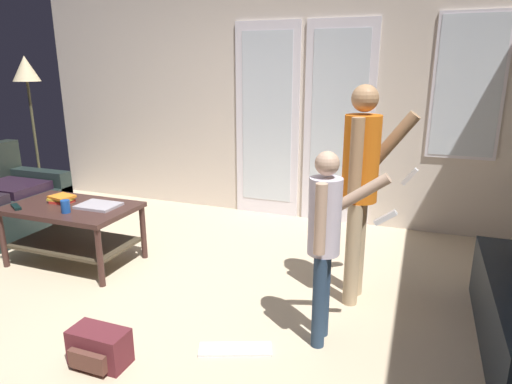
% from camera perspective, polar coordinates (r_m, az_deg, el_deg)
% --- Properties ---
extents(ground_plane, '(5.58, 4.98, 0.02)m').
position_cam_1_polar(ground_plane, '(3.27, -14.67, -15.39)').
color(ground_plane, beige).
extents(wall_back_with_doors, '(5.58, 0.09, 2.84)m').
position_cam_1_polar(wall_back_with_doors, '(4.97, 1.76, 12.61)').
color(wall_back_with_doors, beige).
rests_on(wall_back_with_doors, ground_plane).
extents(coffee_table, '(1.08, 0.65, 0.52)m').
position_cam_1_polar(coffee_table, '(4.12, -22.45, -3.49)').
color(coffee_table, '#3D2520').
rests_on(coffee_table, ground_plane).
extents(person_adult, '(0.50, 0.42, 1.55)m').
position_cam_1_polar(person_adult, '(3.13, 13.37, 1.87)').
color(person_adult, tan).
rests_on(person_adult, ground_plane).
extents(person_child, '(0.49, 0.33, 1.20)m').
position_cam_1_polar(person_child, '(2.64, 8.98, -5.12)').
color(person_child, '#293D56').
rests_on(person_child, ground_plane).
extents(floor_lamp, '(0.30, 0.30, 1.77)m').
position_cam_1_polar(floor_lamp, '(5.82, -27.32, 12.68)').
color(floor_lamp, '#2C352A').
rests_on(floor_lamp, ground_plane).
extents(backpack, '(0.34, 0.21, 0.21)m').
position_cam_1_polar(backpack, '(2.84, -19.52, -18.31)').
color(backpack, maroon).
rests_on(backpack, ground_plane).
extents(loose_keyboard, '(0.46, 0.28, 0.02)m').
position_cam_1_polar(loose_keyboard, '(2.85, -2.68, -19.49)').
color(loose_keyboard, white).
rests_on(loose_keyboard, ground_plane).
extents(laptop_closed, '(0.34, 0.25, 0.02)m').
position_cam_1_polar(laptop_closed, '(3.96, -19.56, -1.64)').
color(laptop_closed, '#B3ACB6').
rests_on(laptop_closed, coffee_table).
extents(cup_near_edge, '(0.07, 0.07, 0.10)m').
position_cam_1_polar(cup_near_edge, '(3.89, -23.26, -1.72)').
color(cup_near_edge, '#1A499E').
rests_on(cup_near_edge, coffee_table).
extents(tv_remote_black, '(0.17, 0.13, 0.02)m').
position_cam_1_polar(tv_remote_black, '(4.21, -28.44, -1.68)').
color(tv_remote_black, black).
rests_on(tv_remote_black, coffee_table).
extents(book_stack, '(0.22, 0.19, 0.06)m').
position_cam_1_polar(book_stack, '(4.20, -23.68, -0.81)').
color(book_stack, red).
rests_on(book_stack, coffee_table).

